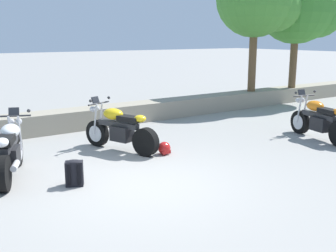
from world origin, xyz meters
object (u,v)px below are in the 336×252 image
motorcycle_yellow_centre (119,130)px  rider_helmet (164,148)px  rider_backpack (74,172)px  leafy_tree_mid_right (302,5)px  motorcycle_orange_far_right (319,121)px  motorcycle_white_near_left (10,151)px  leafy_tree_mid_left (260,0)px

motorcycle_yellow_centre → rider_helmet: bearing=-51.8°
rider_backpack → rider_helmet: size_ratio=1.68×
rider_helmet → leafy_tree_mid_right: 9.73m
motorcycle_yellow_centre → motorcycle_orange_far_right: 4.99m
motorcycle_orange_far_right → rider_backpack: bearing=176.7°
motorcycle_orange_far_right → rider_backpack: motorcycle_orange_far_right is taller
rider_helmet → motorcycle_yellow_centre: bearing=128.2°
motorcycle_white_near_left → rider_backpack: bearing=-54.3°
motorcycle_white_near_left → leafy_tree_mid_right: size_ratio=0.41×
rider_helmet → leafy_tree_mid_right: bearing=20.9°
leafy_tree_mid_right → rider_helmet: bearing=-159.1°
motorcycle_white_near_left → leafy_tree_mid_right: bearing=13.8°
leafy_tree_mid_left → leafy_tree_mid_right: (2.10, -0.17, -0.12)m
motorcycle_orange_far_right → leafy_tree_mid_right: bearing=43.7°
rider_backpack → leafy_tree_mid_left: bearing=25.3°
motorcycle_yellow_centre → motorcycle_orange_far_right: bearing=-22.5°
rider_helmet → leafy_tree_mid_left: size_ratio=0.06×
motorcycle_orange_far_right → rider_helmet: (-3.95, 1.07, -0.35)m
leafy_tree_mid_left → motorcycle_orange_far_right: bearing=-118.3°
motorcycle_orange_far_right → rider_helmet: motorcycle_orange_far_right is taller
motorcycle_white_near_left → motorcycle_orange_far_right: 7.25m
rider_helmet → leafy_tree_mid_left: 8.10m
motorcycle_white_near_left → rider_helmet: 3.19m
motorcycle_orange_far_right → leafy_tree_mid_left: (2.41, 4.48, 3.32)m
leafy_tree_mid_right → motorcycle_yellow_centre: bearing=-165.3°
rider_backpack → leafy_tree_mid_left: leafy_tree_mid_left is taller
leafy_tree_mid_right → motorcycle_white_near_left: bearing=-166.2°
motorcycle_orange_far_right → leafy_tree_mid_right: leafy_tree_mid_right is taller
motorcycle_orange_far_right → leafy_tree_mid_left: bearing=61.7°
motorcycle_white_near_left → motorcycle_orange_far_right: (7.10, -1.46, 0.00)m
motorcycle_white_near_left → rider_helmet: (3.15, -0.39, -0.35)m
leafy_tree_mid_left → leafy_tree_mid_right: leafy_tree_mid_right is taller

